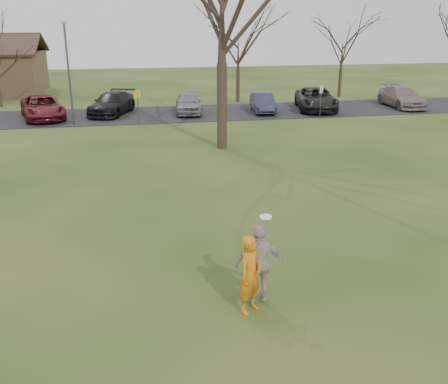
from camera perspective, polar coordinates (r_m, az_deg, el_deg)
The scene contains 15 objects.
ground at distance 11.50m, azimuth 3.86°, elevation -13.63°, with size 120.00×120.00×0.00m, color #1E380F.
parking_strip at distance 34.98m, azimuth -6.56°, elevation 8.88°, with size 62.00×6.50×0.04m, color black.
player_defender at distance 11.10m, azimuth 3.06°, elevation -9.45°, with size 0.66×0.44×1.82m, color orange.
car_2 at distance 34.99m, azimuth -20.11°, elevation 9.12°, with size 2.44×5.30×1.47m, color maroon.
car_3 at distance 35.34m, azimuth -12.75°, elevation 9.89°, with size 2.06×5.07×1.47m, color black.
car_4 at distance 34.91m, azimuth -4.14°, elevation 10.17°, with size 1.70×4.23×1.44m, color gray.
car_5 at distance 35.46m, azimuth 4.47°, elevation 10.20°, with size 1.39×3.98×1.31m, color #2C2E42.
car_6 at distance 36.81m, azimuth 10.52°, elevation 10.46°, with size 2.58×5.59×1.55m, color black.
car_7 at distance 39.75m, azimuth 19.71°, elevation 10.24°, with size 2.04×5.02×1.46m, color gray.
catching_play at distance 11.30m, azimuth 4.11°, elevation -8.18°, with size 1.13×0.54×2.11m.
lamp_post at distance 32.09m, azimuth -17.54°, elevation 14.34°, with size 0.34×0.34×6.27m.
sign_yellow at distance 31.69m, azimuth -9.88°, elevation 10.28°, with size 0.35×0.35×2.08m.
sign_white at distance 34.08m, azimuth 11.09°, elevation 10.82°, with size 0.35×0.35×2.08m.
big_tree at distance 24.76m, azimuth -0.26°, elevation 21.01°, with size 9.00×9.00×14.00m, color #352821, non-canonical shape.
small_tree_row at distance 40.06m, azimuth -0.88°, elevation 15.89°, with size 55.00×5.90×8.50m.
Camera 1 is at (-2.55, -9.32, 6.24)m, focal length 39.82 mm.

